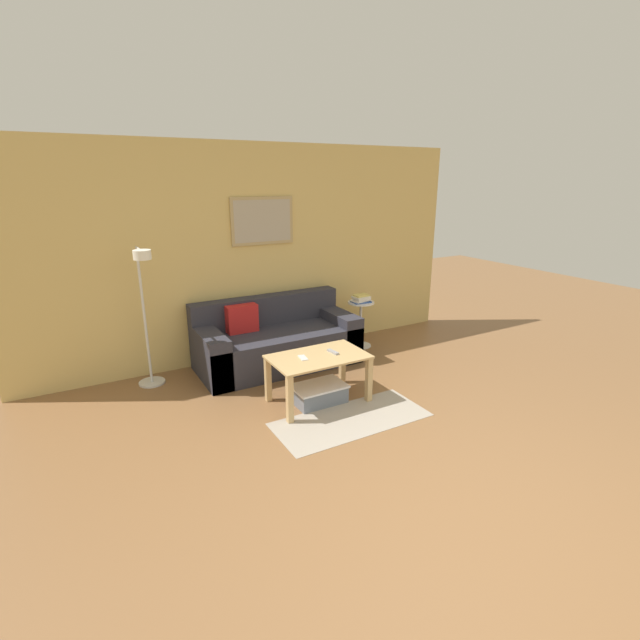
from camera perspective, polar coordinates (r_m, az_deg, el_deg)
name	(u,v)px	position (r m, az deg, el deg)	size (l,w,h in m)	color
ground_plane	(480,532)	(3.40, 19.14, -23.38)	(16.00, 16.00, 0.00)	brown
wall_back	(257,253)	(5.69, -7.73, 8.16)	(5.60, 0.09, 2.55)	#D6B76B
area_rug	(351,419)	(4.42, 3.86, -12.08)	(1.46, 0.63, 0.01)	#A39989
couch	(276,342)	(5.54, -5.43, -2.68)	(1.87, 0.85, 0.79)	#2D2D38
coffee_table	(318,365)	(4.58, -0.20, -5.53)	(0.95, 0.57, 0.48)	tan
storage_bin	(319,393)	(4.68, -0.13, -9.02)	(0.53, 0.34, 0.18)	slate
floor_lamp	(146,308)	(5.00, -20.67, 1.37)	(0.28, 0.54, 1.50)	silver
side_table	(361,320)	(6.11, 5.03, 0.02)	(0.34, 0.34, 0.61)	white
book_stack	(361,299)	(6.02, 5.08, 2.63)	(0.26, 0.21, 0.10)	#335199
remote_control	(333,352)	(4.62, 1.60, -3.94)	(0.04, 0.15, 0.02)	#99999E
cell_phone	(303,358)	(4.49, -2.11, -4.66)	(0.07, 0.14, 0.01)	silver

